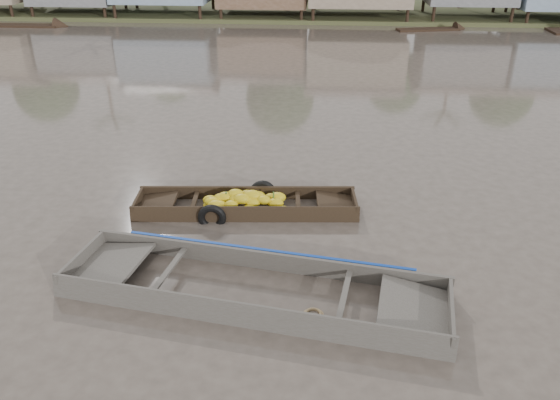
{
  "coord_description": "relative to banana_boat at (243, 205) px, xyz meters",
  "views": [
    {
      "loc": [
        0.15,
        -8.88,
        6.03
      ],
      "look_at": [
        -0.6,
        1.2,
        0.8
      ],
      "focal_mm": 35.0,
      "sensor_mm": 36.0,
      "label": 1
    }
  ],
  "objects": [
    {
      "name": "banana_boat",
      "position": [
        0.0,
        0.0,
        0.0
      ],
      "size": [
        5.19,
        1.59,
        0.7
      ],
      "rotation": [
        0.0,
        0.0,
        0.07
      ],
      "color": "black",
      "rests_on": "ground"
    },
    {
      "name": "ground",
      "position": [
        1.53,
        -2.18,
        -0.13
      ],
      "size": [
        120.0,
        120.0,
        0.0
      ],
      "primitive_type": "plane",
      "color": "#473E36",
      "rests_on": "ground"
    },
    {
      "name": "viewer_boat",
      "position": [
        0.63,
        -3.18,
        -0.08
      ],
      "size": [
        7.14,
        2.93,
        0.56
      ],
      "rotation": [
        0.0,
        0.0,
        -0.17
      ],
      "color": "#413D37",
      "rests_on": "ground"
    }
  ]
}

